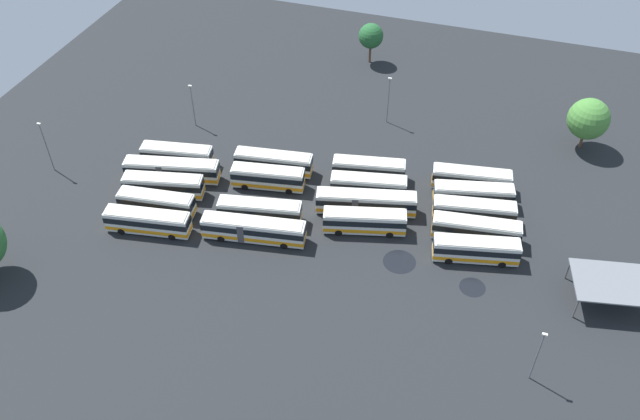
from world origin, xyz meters
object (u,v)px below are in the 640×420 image
at_px(bus_row2_slot2, 366,202).
at_px(bus_row3_slot4, 471,179).
at_px(bus_row0_slot3, 172,170).
at_px(lamp_post_near_entrance, 46,145).
at_px(maintenance_shelter, 613,283).
at_px(lamp_post_mid_lot, 538,354).
at_px(bus_row0_slot2, 164,185).
at_px(tree_north_edge, 588,119).
at_px(bus_row2_slot1, 365,221).
at_px(tree_west_edge, 371,36).
at_px(bus_row0_slot0, 148,221).
at_px(bus_row2_slot4, 369,169).
at_px(bus_row3_slot3, 473,195).
at_px(bus_row1_slot3, 268,177).
at_px(bus_row1_slot4, 274,162).
at_px(bus_row0_slot4, 177,155).
at_px(bus_row2_slot3, 369,186).
at_px(lamp_post_far_corner, 193,104).
at_px(bus_row3_slot1, 476,230).
at_px(bus_row1_slot1, 260,211).
at_px(lamp_post_by_building, 388,98).
at_px(bus_row3_slot2, 474,211).
at_px(bus_row3_slot0, 476,250).
at_px(bus_row0_slot1, 157,203).
at_px(bus_row1_slot0, 253,229).

xyz_separation_m(bus_row2_slot2, bus_row3_slot4, (13.24, 9.67, -0.00)).
height_order(bus_row0_slot3, lamp_post_near_entrance, lamp_post_near_entrance).
distance_m(maintenance_shelter, lamp_post_mid_lot, 16.37).
height_order(bus_row0_slot2, tree_north_edge, tree_north_edge).
relative_size(bus_row2_slot1, tree_west_edge, 1.51).
relative_size(bus_row0_slot0, bus_row2_slot4, 1.08).
bearing_deg(bus_row0_slot0, bus_row3_slot3, 25.13).
relative_size(bus_row0_slot3, bus_row1_slot3, 1.30).
bearing_deg(lamp_post_mid_lot, maintenance_shelter, 60.83).
bearing_deg(bus_row1_slot4, bus_row3_slot4, 10.41).
relative_size(bus_row0_slot4, bus_row2_slot3, 0.99).
xyz_separation_m(bus_row2_slot4, tree_north_edge, (29.67, 18.01, 3.50)).
relative_size(bus_row1_slot4, bus_row3_slot3, 1.04).
relative_size(bus_row2_slot3, lamp_post_far_corner, 1.46).
xyz_separation_m(bus_row3_slot1, tree_north_edge, (12.76, 25.96, 3.50)).
bearing_deg(bus_row3_slot1, bus_row1_slot1, -169.04).
bearing_deg(bus_row2_slot2, lamp_post_far_corner, 159.95).
height_order(bus_row0_slot0, lamp_post_by_building, lamp_post_by_building).
distance_m(bus_row2_slot4, bus_row3_slot2, 16.70).
xyz_separation_m(bus_row2_slot3, bus_row3_slot3, (14.55, 2.75, 0.00)).
bearing_deg(bus_row3_slot3, bus_row3_slot4, 102.73).
bearing_deg(bus_row1_slot4, bus_row3_slot1, -9.46).
distance_m(bus_row1_slot4, tree_west_edge, 36.60).
height_order(bus_row0_slot2, lamp_post_by_building, lamp_post_by_building).
xyz_separation_m(bus_row0_slot3, tree_west_edge, (18.88, 42.42, 3.49)).
xyz_separation_m(bus_row0_slot2, bus_row3_slot3, (42.52, 11.78, -0.00)).
relative_size(bus_row3_slot2, bus_row3_slot3, 1.00).
xyz_separation_m(bus_row2_slot1, bus_row3_slot0, (15.11, -0.71, -0.00)).
distance_m(lamp_post_mid_lot, tree_west_edge, 70.32).
distance_m(bus_row0_slot3, bus_row2_slot4, 29.07).
bearing_deg(bus_row1_slot3, lamp_post_near_entrance, -168.78).
bearing_deg(bus_row1_slot3, bus_row0_slot4, 177.64).
bearing_deg(bus_row2_slot3, bus_row0_slot1, -154.76).
height_order(bus_row0_slot1, bus_row0_slot2, same).
relative_size(bus_row3_slot3, lamp_post_by_building, 1.37).
bearing_deg(bus_row0_slot1, bus_row1_slot3, 38.49).
height_order(bus_row3_slot3, tree_west_edge, tree_west_edge).
bearing_deg(bus_row2_slot2, bus_row3_slot3, 24.10).
bearing_deg(bus_row1_slot3, lamp_post_by_building, 59.89).
xyz_separation_m(bus_row2_slot2, lamp_post_mid_lot, (24.45, -20.73, 2.58)).
relative_size(bus_row2_slot3, bus_row3_slot2, 0.97).
xyz_separation_m(bus_row1_slot4, bus_row3_slot3, (29.43, 1.87, -0.00)).
height_order(bus_row1_slot4, lamp_post_near_entrance, lamp_post_near_entrance).
distance_m(bus_row1_slot0, bus_row2_slot2, 16.22).
height_order(bus_row3_slot2, tree_west_edge, tree_west_edge).
bearing_deg(bus_row1_slot1, lamp_post_far_corner, 136.07).
bearing_deg(bus_row2_slot3, bus_row0_slot0, -148.05).
distance_m(bus_row3_slot1, tree_north_edge, 29.13).
height_order(bus_row2_slot1, bus_row3_slot4, same).
bearing_deg(tree_north_edge, maintenance_shelter, -82.42).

